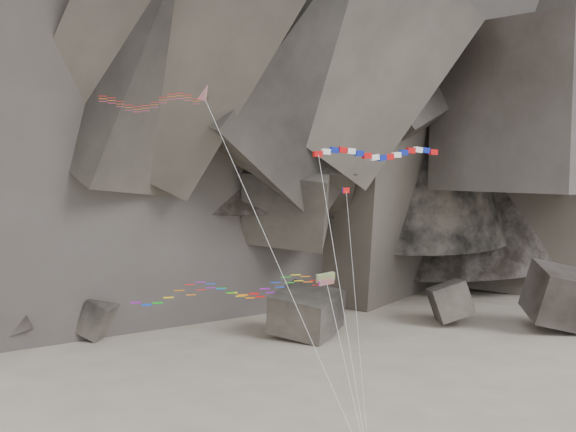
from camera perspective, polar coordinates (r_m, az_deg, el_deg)
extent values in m
cube|color=#47423F|center=(93.77, 20.73, -6.63)|extent=(9.33, 9.47, 8.49)
cube|color=#47423F|center=(87.37, -20.76, -8.19)|extent=(6.04, 6.84, 6.34)
cube|color=#47423F|center=(84.99, 1.46, -8.07)|extent=(9.70, 10.35, 6.13)
cube|color=#47423F|center=(91.13, -21.01, -7.97)|extent=(7.53, 7.91, 5.40)
cube|color=#47423F|center=(93.63, 12.69, -7.05)|extent=(6.39, 6.42, 5.90)
cube|color=#47423F|center=(87.01, -14.71, -8.04)|extent=(5.51, 5.53, 5.20)
cylinder|color=silver|center=(48.71, -0.60, -4.31)|extent=(8.90, 11.71, 24.05)
cube|color=red|center=(53.37, 2.36, 4.92)|extent=(0.68, 0.50, 0.42)
cube|color=white|center=(53.61, 3.01, 5.10)|extent=(0.71, 0.51, 0.47)
cube|color=#0D1B92|center=(53.82, 3.67, 5.22)|extent=(0.73, 0.51, 0.50)
cube|color=red|center=(54.02, 4.33, 5.23)|extent=(0.73, 0.51, 0.50)
cube|color=white|center=(54.22, 4.98, 5.13)|extent=(0.72, 0.51, 0.48)
cube|color=#0D1B92|center=(54.45, 5.62, 4.95)|extent=(0.69, 0.50, 0.43)
cube|color=red|center=(54.72, 6.25, 4.76)|extent=(0.71, 0.51, 0.46)
cube|color=white|center=(55.03, 6.85, 4.62)|extent=(0.73, 0.51, 0.49)
cube|color=#0D1B92|center=(55.39, 7.44, 4.58)|extent=(0.73, 0.51, 0.50)
cube|color=red|center=(55.77, 8.00, 4.65)|extent=(0.72, 0.51, 0.48)
cube|color=white|center=(56.17, 8.56, 4.80)|extent=(0.70, 0.51, 0.44)
cube|color=#0D1B92|center=(56.56, 9.11, 4.98)|extent=(0.70, 0.51, 0.45)
cube|color=red|center=(56.93, 9.67, 5.12)|extent=(0.72, 0.51, 0.49)
cube|color=white|center=(57.27, 10.24, 5.17)|extent=(0.73, 0.51, 0.50)
cube|color=#0D1B92|center=(57.58, 10.81, 5.12)|extent=(0.73, 0.51, 0.49)
cube|color=red|center=(57.86, 11.39, 4.98)|extent=(0.70, 0.51, 0.45)
cylinder|color=silver|center=(49.46, 4.29, -6.68)|extent=(0.65, 10.25, 19.82)
cube|color=#D2F00D|center=(52.86, 2.98, -4.87)|extent=(1.47, 0.70, 0.80)
cube|color=#0CB219|center=(52.73, 3.04, -5.23)|extent=(1.23, 0.53, 0.55)
cylinder|color=silver|center=(50.03, 4.60, -11.85)|extent=(0.42, 8.97, 10.85)
cube|color=red|center=(50.89, 4.62, 2.03)|extent=(0.56, 0.33, 0.39)
cube|color=#0D1B92|center=(50.84, 4.40, 2.03)|extent=(0.22, 0.15, 0.40)
cylinder|color=silver|center=(48.60, 5.50, -8.44)|extent=(0.66, 7.38, 17.27)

